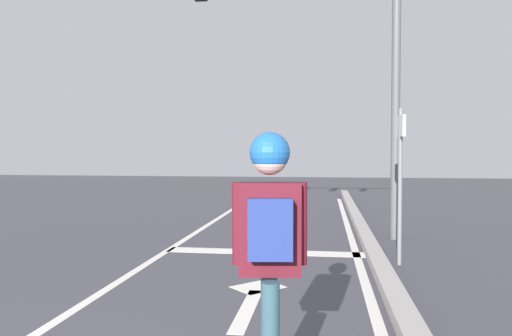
% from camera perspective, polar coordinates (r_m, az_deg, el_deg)
% --- Properties ---
extents(lane_line_center, '(0.12, 20.00, 0.01)m').
position_cam_1_polar(lane_line_center, '(7.54, -12.18, -10.57)').
color(lane_line_center, silver).
rests_on(lane_line_center, ground).
extents(lane_line_curbside, '(0.12, 20.00, 0.01)m').
position_cam_1_polar(lane_line_curbside, '(7.12, 12.07, -11.32)').
color(lane_line_curbside, silver).
rests_on(lane_line_curbside, ground).
extents(stop_bar, '(3.20, 0.40, 0.01)m').
position_cam_1_polar(stop_bar, '(8.03, 1.05, -9.75)').
color(stop_bar, silver).
rests_on(stop_bar, ground).
extents(lane_arrow_stem, '(0.16, 1.40, 0.01)m').
position_cam_1_polar(lane_arrow_stem, '(5.25, -1.05, -16.13)').
color(lane_arrow_stem, silver).
rests_on(lane_arrow_stem, ground).
extents(lane_arrow_head, '(0.71, 0.71, 0.01)m').
position_cam_1_polar(lane_arrow_head, '(6.06, 0.24, -13.66)').
color(lane_arrow_head, silver).
rests_on(lane_arrow_head, ground).
extents(curb_strip, '(0.24, 24.00, 0.14)m').
position_cam_1_polar(curb_strip, '(7.13, 14.11, -10.77)').
color(curb_strip, '#A29C98').
rests_on(curb_strip, ground).
extents(skater, '(0.46, 0.62, 1.68)m').
position_cam_1_polar(skater, '(3.01, 1.60, -7.50)').
color(skater, '#2F4F5C').
rests_on(skater, skateboard).
extents(traffic_signal_mast, '(5.00, 0.34, 5.73)m').
position_cam_1_polar(traffic_signal_mast, '(9.63, 7.24, 16.81)').
color(traffic_signal_mast, '#56565C').
rests_on(traffic_signal_mast, ground).
extents(street_sign_post, '(0.07, 0.44, 2.24)m').
position_cam_1_polar(street_sign_post, '(7.30, 16.43, 0.56)').
color(street_sign_post, slate).
rests_on(street_sign_post, ground).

